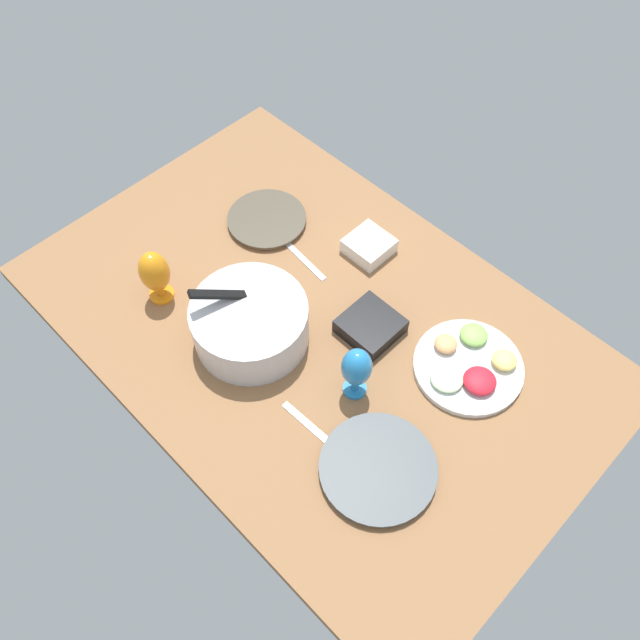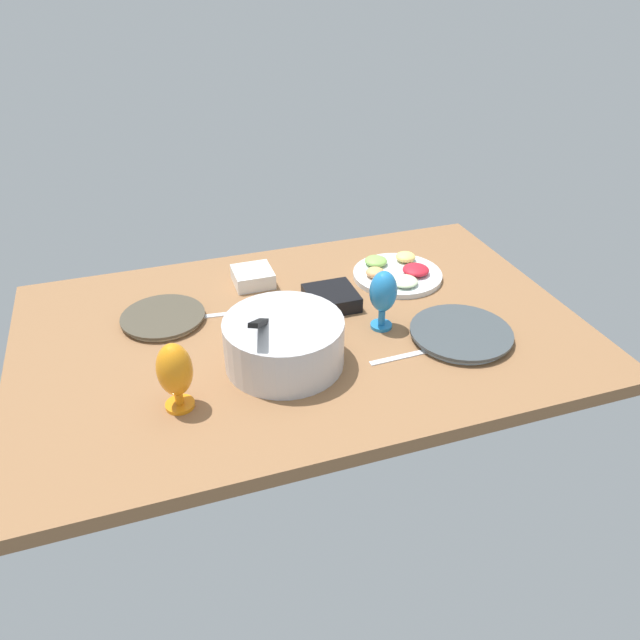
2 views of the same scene
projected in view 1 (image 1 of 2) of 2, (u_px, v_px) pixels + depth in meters
ground_plane at (314, 328)px, 183.96cm from camera, size 160.00×104.00×4.00cm
dinner_plate_left at (378, 469)px, 157.75cm from camera, size 28.68×28.68×2.33cm
dinner_plate_right at (267, 220)px, 202.67cm from camera, size 24.39×24.39×1.97cm
mixing_bowl at (250, 322)px, 174.31cm from camera, size 31.28×31.28×20.46cm
fruit_platter at (469, 365)px, 173.13cm from camera, size 29.18×29.18×4.81cm
hurricane_glass_orange at (155, 273)px, 179.17cm from camera, size 8.41×8.41×17.99cm
hurricane_glass_blue at (356, 368)px, 161.80cm from camera, size 7.82×7.82×17.98cm
square_bowl_white at (369, 245)px, 194.71cm from camera, size 12.29×12.29×4.93cm
square_bowl_black at (370, 325)px, 179.00cm from camera, size 14.82×14.82×4.71cm
fork_by_left_plate at (310, 425)px, 165.02cm from camera, size 18.05×2.38×0.60cm
fork_by_right_plate at (305, 261)px, 194.60cm from camera, size 18.09×3.59×0.60cm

